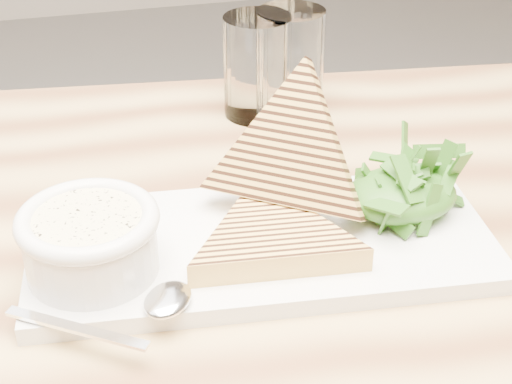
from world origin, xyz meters
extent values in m
cube|color=tan|center=(0.01, 0.01, 0.74)|extent=(1.26, 0.92, 0.04)
cube|color=white|center=(-0.06, 0.03, 0.77)|extent=(0.41, 0.22, 0.02)
cylinder|color=white|center=(-0.20, 0.02, 0.80)|extent=(0.11, 0.11, 0.04)
cylinder|color=beige|center=(-0.20, 0.02, 0.83)|extent=(0.09, 0.09, 0.01)
torus|color=white|center=(-0.20, 0.02, 0.83)|extent=(0.11, 0.11, 0.01)
ellipsoid|color=#1A4A0F|center=(0.07, 0.04, 0.80)|extent=(0.10, 0.08, 0.04)
ellipsoid|color=silver|center=(-0.15, -0.04, 0.79)|extent=(0.05, 0.06, 0.01)
cube|color=silver|center=(-0.22, -0.05, 0.78)|extent=(0.10, 0.07, 0.00)
cylinder|color=white|center=(0.01, 0.30, 0.82)|extent=(0.08, 0.08, 0.12)
cylinder|color=white|center=(0.05, 0.31, 0.82)|extent=(0.08, 0.08, 0.12)
camera|label=1|loc=(-0.21, -0.50, 1.17)|focal=55.00mm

